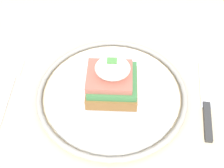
% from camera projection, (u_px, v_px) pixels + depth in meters
% --- Properties ---
extents(dining_table, '(1.01, 0.88, 0.76)m').
position_uv_depth(dining_table, '(129.00, 124.00, 0.66)').
color(dining_table, '#C6B28E').
rests_on(dining_table, ground_plane).
extents(plate, '(0.27, 0.27, 0.02)m').
position_uv_depth(plate, '(112.00, 94.00, 0.56)').
color(plate, silver).
rests_on(plate, dining_table).
extents(sandwich, '(0.09, 0.09, 0.08)m').
position_uv_depth(sandwich, '(112.00, 80.00, 0.53)').
color(sandwich, brown).
rests_on(sandwich, plate).
extents(fork, '(0.02, 0.15, 0.00)m').
position_uv_depth(fork, '(10.00, 88.00, 0.57)').
color(fork, silver).
rests_on(fork, dining_table).
extents(knife, '(0.03, 0.18, 0.01)m').
position_uv_depth(knife, '(206.00, 105.00, 0.55)').
color(knife, '#2D2D2D').
rests_on(knife, dining_table).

